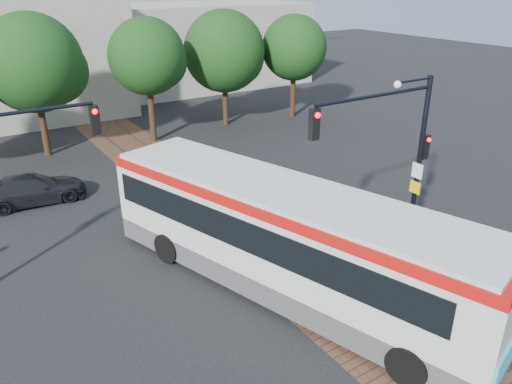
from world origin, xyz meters
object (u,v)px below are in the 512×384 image
traffic_island (407,232)px  signal_pole_main (399,139)px  city_bus (285,235)px  parked_car (32,189)px

traffic_island → signal_pole_main: 3.95m
city_bus → signal_pole_main: bearing=-14.7°
city_bus → traffic_island: (5.83, 0.10, -1.64)m
signal_pole_main → parked_car: 15.64m
city_bus → traffic_island: 6.06m
city_bus → signal_pole_main: size_ratio=2.24×
signal_pole_main → parked_car: (-10.31, 11.22, -3.50)m
parked_car → signal_pole_main: bearing=-133.6°
traffic_island → signal_pole_main: size_ratio=0.87×
city_bus → parked_car: 12.71m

